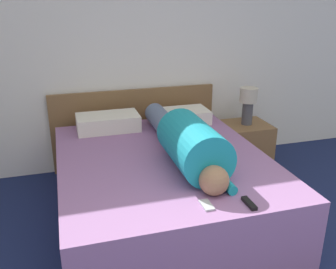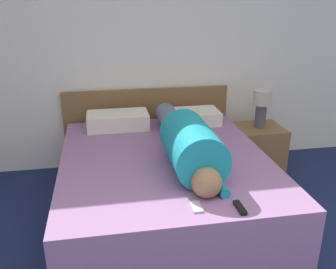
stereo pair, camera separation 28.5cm
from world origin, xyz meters
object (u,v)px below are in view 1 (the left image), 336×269
bed (163,188)px  tv_remote (249,203)px  nightstand (245,145)px  pillow_near_headboard (108,122)px  table_lamp (248,102)px  person_lying (187,142)px  pillow_second (180,116)px  cell_phone (207,205)px

bed → tv_remote: bearing=-69.8°
nightstand → pillow_near_headboard: pillow_near_headboard is taller
table_lamp → person_lying: (-0.99, -0.87, -0.01)m
bed → table_lamp: size_ratio=4.96×
table_lamp → person_lying: bearing=-138.9°
pillow_near_headboard → tv_remote: size_ratio=4.01×
pillow_second → cell_phone: 1.64m
pillow_near_headboard → cell_phone: size_ratio=4.63×
bed → tv_remote: 0.98m
nightstand → person_lying: person_lying is taller
person_lying → pillow_near_headboard: 1.04m
nightstand → pillow_second: pillow_second is taller
pillow_second → pillow_near_headboard: bearing=180.0°
table_lamp → tv_remote: size_ratio=2.68×
bed → cell_phone: cell_phone is taller
bed → pillow_second: (0.41, 0.79, 0.36)m
person_lying → cell_phone: 0.71m
pillow_near_headboard → pillow_second: size_ratio=1.05×
bed → pillow_second: pillow_second is taller
person_lying → bed: bearing=141.5°
bed → nightstand: 1.37m
table_lamp → pillow_second: size_ratio=0.70×
table_lamp → person_lying: size_ratio=0.24×
pillow_second → tv_remote: 1.67m
tv_remote → table_lamp: bearing=62.8°
nightstand → table_lamp: table_lamp is taller
person_lying → pillow_near_headboard: person_lying is taller
pillow_second → bed: bearing=-117.5°
person_lying → pillow_second: person_lying is taller
bed → pillow_second: bearing=62.5°
pillow_near_headboard → tv_remote: pillow_near_headboard is taller
person_lying → pillow_near_headboard: (-0.50, 0.91, -0.09)m
nightstand → table_lamp: size_ratio=1.25×
table_lamp → tv_remote: (-0.83, -1.62, -0.17)m
person_lying → cell_phone: size_ratio=12.92×
pillow_second → cell_phone: pillow_second is taller
pillow_second → tv_remote: (-0.09, -1.66, -0.06)m
tv_remote → cell_phone: size_ratio=1.15×
nightstand → cell_phone: cell_phone is taller
person_lying → tv_remote: 0.78m
table_lamp → nightstand: bearing=63.4°
person_lying → pillow_second: size_ratio=2.94×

